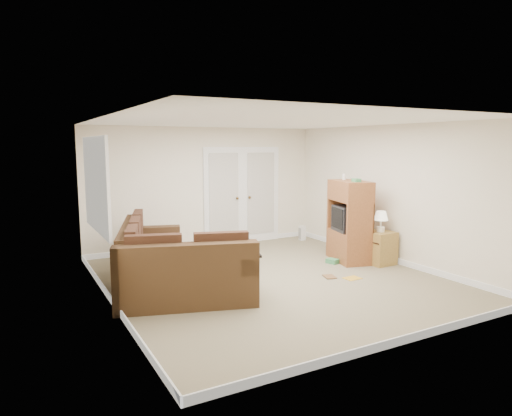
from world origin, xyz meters
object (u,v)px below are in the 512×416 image
coffee_table (219,258)px  tv_armoire (349,221)px  sectional_sofa (166,265)px  side_cabinet (380,245)px

coffee_table → tv_armoire: (2.38, -0.53, 0.53)m
sectional_sofa → side_cabinet: size_ratio=3.39×
coffee_table → tv_armoire: bearing=1.7°
tv_armoire → side_cabinet: (0.34, -0.45, -0.41)m
coffee_table → sectional_sofa: bearing=-141.7°
sectional_sofa → coffee_table: size_ratio=3.00×
coffee_table → side_cabinet: side_cabinet is taller
tv_armoire → sectional_sofa: bearing=-165.9°
tv_armoire → side_cabinet: size_ratio=1.66×
coffee_table → tv_armoire: size_ratio=0.68×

